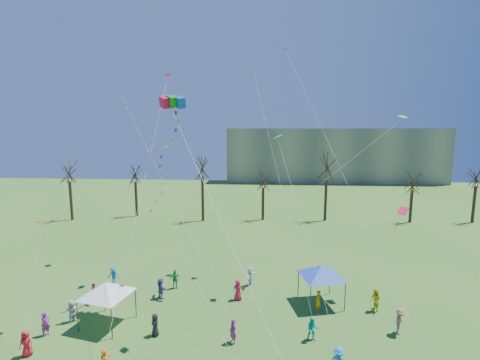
# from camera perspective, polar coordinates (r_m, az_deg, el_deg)

# --- Properties ---
(distant_building) EXTENTS (60.00, 14.00, 15.00)m
(distant_building) POSITION_cam_1_polar(r_m,az_deg,el_deg) (100.59, 15.48, 4.17)
(distant_building) COLOR gray
(distant_building) RESTS_ON ground
(bare_tree_row) EXTENTS (68.81, 8.38, 11.20)m
(bare_tree_row) POSITION_cam_1_polar(r_m,az_deg,el_deg) (52.77, 2.35, 0.64)
(bare_tree_row) COLOR black
(bare_tree_row) RESTS_ON ground
(big_box_kite) EXTENTS (5.83, 8.07, 21.81)m
(big_box_kite) POSITION_cam_1_polar(r_m,az_deg,el_deg) (25.84, -12.15, 2.71)
(big_box_kite) COLOR red
(big_box_kite) RESTS_ON ground
(canopy_tent_white) EXTENTS (4.27, 4.27, 3.28)m
(canopy_tent_white) POSITION_cam_1_polar(r_m,az_deg,el_deg) (27.38, -21.83, -16.81)
(canopy_tent_white) COLOR #3F3F44
(canopy_tent_white) RESTS_ON ground
(canopy_tent_blue) EXTENTS (4.29, 4.29, 3.31)m
(canopy_tent_blue) POSITION_cam_1_polar(r_m,az_deg,el_deg) (29.08, 13.71, -14.87)
(canopy_tent_blue) COLOR #3F3F44
(canopy_tent_blue) RESTS_ON ground
(festival_crowd) EXTENTS (25.61, 13.95, 1.86)m
(festival_crowd) POSITION_cam_1_polar(r_m,az_deg,el_deg) (26.74, -3.10, -21.40)
(festival_crowd) COLOR red
(festival_crowd) RESTS_ON ground
(small_kites_aloft) EXTENTS (28.10, 17.63, 32.58)m
(small_kites_aloft) POSITION_cam_1_polar(r_m,az_deg,el_deg) (27.78, -0.52, 6.52)
(small_kites_aloft) COLOR #ED510C
(small_kites_aloft) RESTS_ON ground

